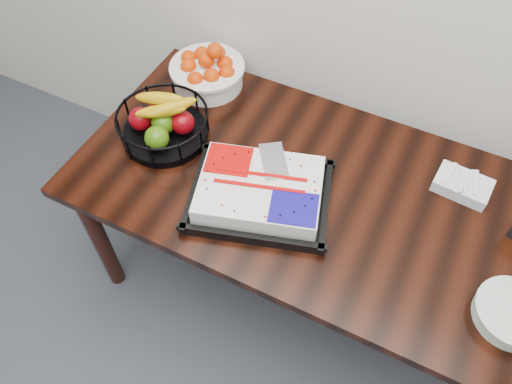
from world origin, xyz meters
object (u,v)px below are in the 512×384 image
at_px(cake_tray, 260,192).
at_px(plate_stack, 512,314).
at_px(tangerine_bowl, 207,68).
at_px(fruit_basket, 163,123).
at_px(table, 319,204).

distance_m(cake_tray, plate_stack, 0.86).
xyz_separation_m(tangerine_bowl, plate_stack, (1.32, -0.51, -0.06)).
bearing_deg(fruit_basket, plate_stack, -7.18).
bearing_deg(fruit_basket, tangerine_bowl, 90.83).
height_order(fruit_basket, plate_stack, fruit_basket).
distance_m(tangerine_bowl, plate_stack, 1.42).
bearing_deg(table, plate_stack, -16.02).
relative_size(cake_tray, tangerine_bowl, 1.82).
bearing_deg(cake_tray, fruit_basket, 166.92).
bearing_deg(cake_tray, tangerine_bowl, 136.17).
xyz_separation_m(cake_tray, plate_stack, (0.86, -0.06, -0.02)).
height_order(cake_tray, fruit_basket, fruit_basket).
relative_size(tangerine_bowl, fruit_basket, 0.89).
height_order(table, cake_tray, cake_tray).
height_order(cake_tray, plate_stack, cake_tray).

